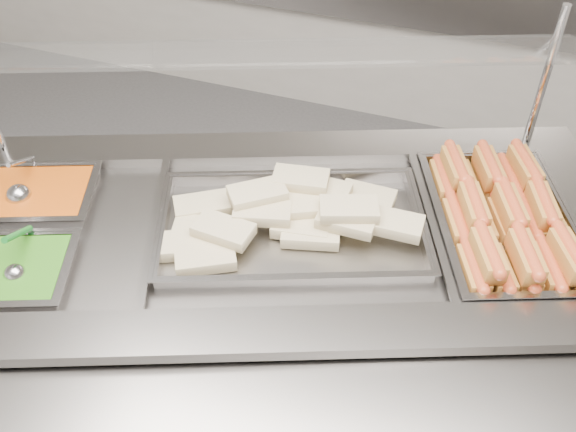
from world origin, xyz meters
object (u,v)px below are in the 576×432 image
(pan_hotdogs, at_px, (501,229))
(ladle, at_px, (19,194))
(steam_counter, at_px, (272,330))
(sneeze_guard, at_px, (265,57))
(pan_wraps, at_px, (292,230))
(serving_spoon, at_px, (16,267))

(pan_hotdogs, relative_size, ladle, 3.41)
(ladle, bearing_deg, steam_counter, 10.88)
(steam_counter, bearing_deg, sneeze_guard, 111.68)
(pan_hotdogs, height_order, pan_wraps, same)
(pan_hotdogs, xyz_separation_m, pan_wraps, (-0.54, -0.22, 0.02))
(pan_wraps, bearing_deg, ladle, -168.27)
(steam_counter, relative_size, serving_spoon, 11.95)
(pan_hotdogs, bearing_deg, steam_counter, -158.32)
(steam_counter, relative_size, ladle, 11.01)
(steam_counter, relative_size, pan_wraps, 2.63)
(steam_counter, distance_m, sneeze_guard, 0.87)
(sneeze_guard, relative_size, pan_wraps, 2.10)
(steam_counter, height_order, sneeze_guard, sneeze_guard)
(steam_counter, distance_m, pan_hotdogs, 0.77)
(steam_counter, height_order, ladle, ladle)
(pan_hotdogs, xyz_separation_m, serving_spoon, (-1.13, -0.62, 0.05))
(pan_wraps, bearing_deg, serving_spoon, -145.80)
(sneeze_guard, relative_size, pan_hotdogs, 2.58)
(sneeze_guard, distance_m, ladle, 0.80)
(sneeze_guard, distance_m, serving_spoon, 0.82)
(pan_hotdogs, bearing_deg, serving_spoon, -151.43)
(pan_hotdogs, height_order, ladle, ladle)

